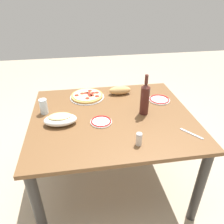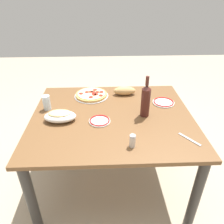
{
  "view_description": "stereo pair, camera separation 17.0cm",
  "coord_description": "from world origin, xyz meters",
  "px_view_note": "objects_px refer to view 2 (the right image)",
  "views": [
    {
      "loc": [
        0.23,
        1.44,
        1.64
      ],
      "look_at": [
        0.0,
        0.0,
        0.76
      ],
      "focal_mm": 34.97,
      "sensor_mm": 36.0,
      "label": 1
    },
    {
      "loc": [
        0.06,
        1.46,
        1.64
      ],
      "look_at": [
        0.0,
        0.0,
        0.76
      ],
      "focal_mm": 34.97,
      "sensor_mm": 36.0,
      "label": 2
    }
  ],
  "objects_px": {
    "baked_pasta_dish": "(60,116)",
    "spice_shaker": "(132,141)",
    "bread_loaf": "(125,91)",
    "water_glass": "(47,103)",
    "wine_bottle": "(146,100)",
    "side_plate_near": "(163,102)",
    "pepperoni_pizza": "(91,95)",
    "side_plate_far": "(100,121)",
    "dining_table": "(112,126)"
  },
  "relations": [
    {
      "from": "baked_pasta_dish",
      "to": "spice_shaker",
      "type": "height_order",
      "value": "spice_shaker"
    },
    {
      "from": "bread_loaf",
      "to": "spice_shaker",
      "type": "bearing_deg",
      "value": 88.67
    },
    {
      "from": "bread_loaf",
      "to": "spice_shaker",
      "type": "height_order",
      "value": "spice_shaker"
    },
    {
      "from": "water_glass",
      "to": "spice_shaker",
      "type": "distance_m",
      "value": 0.81
    },
    {
      "from": "wine_bottle",
      "to": "side_plate_near",
      "type": "relative_size",
      "value": 1.77
    },
    {
      "from": "bread_loaf",
      "to": "pepperoni_pizza",
      "type": "bearing_deg",
      "value": 3.55
    },
    {
      "from": "spice_shaker",
      "to": "baked_pasta_dish",
      "type": "bearing_deg",
      "value": -32.45
    },
    {
      "from": "pepperoni_pizza",
      "to": "side_plate_far",
      "type": "xyz_separation_m",
      "value": [
        -0.08,
        0.43,
        -0.01
      ]
    },
    {
      "from": "spice_shaker",
      "to": "dining_table",
      "type": "bearing_deg",
      "value": -73.35
    },
    {
      "from": "dining_table",
      "to": "wine_bottle",
      "type": "height_order",
      "value": "wine_bottle"
    },
    {
      "from": "baked_pasta_dish",
      "to": "side_plate_near",
      "type": "distance_m",
      "value": 0.88
    },
    {
      "from": "baked_pasta_dish",
      "to": "dining_table",
      "type": "bearing_deg",
      "value": -171.67
    },
    {
      "from": "water_glass",
      "to": "side_plate_near",
      "type": "xyz_separation_m",
      "value": [
        -0.98,
        -0.06,
        -0.05
      ]
    },
    {
      "from": "pepperoni_pizza",
      "to": "water_glass",
      "type": "relative_size",
      "value": 2.53
    },
    {
      "from": "baked_pasta_dish",
      "to": "side_plate_far",
      "type": "height_order",
      "value": "baked_pasta_dish"
    },
    {
      "from": "baked_pasta_dish",
      "to": "spice_shaker",
      "type": "distance_m",
      "value": 0.6
    },
    {
      "from": "pepperoni_pizza",
      "to": "bread_loaf",
      "type": "distance_m",
      "value": 0.31
    },
    {
      "from": "side_plate_near",
      "to": "spice_shaker",
      "type": "height_order",
      "value": "spice_shaker"
    },
    {
      "from": "side_plate_far",
      "to": "water_glass",
      "type": "bearing_deg",
      "value": -25.71
    },
    {
      "from": "pepperoni_pizza",
      "to": "bread_loaf",
      "type": "xyz_separation_m",
      "value": [
        -0.31,
        -0.02,
        0.02
      ]
    },
    {
      "from": "dining_table",
      "to": "water_glass",
      "type": "distance_m",
      "value": 0.57
    },
    {
      "from": "dining_table",
      "to": "pepperoni_pizza",
      "type": "xyz_separation_m",
      "value": [
        0.17,
        -0.34,
        0.12
      ]
    },
    {
      "from": "dining_table",
      "to": "bread_loaf",
      "type": "relative_size",
      "value": 6.13
    },
    {
      "from": "dining_table",
      "to": "baked_pasta_dish",
      "type": "xyz_separation_m",
      "value": [
        0.39,
        0.06,
        0.15
      ]
    },
    {
      "from": "water_glass",
      "to": "spice_shaker",
      "type": "bearing_deg",
      "value": 142.14
    },
    {
      "from": "dining_table",
      "to": "spice_shaker",
      "type": "height_order",
      "value": "spice_shaker"
    },
    {
      "from": "wine_bottle",
      "to": "spice_shaker",
      "type": "relative_size",
      "value": 3.74
    },
    {
      "from": "wine_bottle",
      "to": "bread_loaf",
      "type": "relative_size",
      "value": 1.59
    },
    {
      "from": "wine_bottle",
      "to": "side_plate_far",
      "type": "xyz_separation_m",
      "value": [
        0.35,
        0.08,
        -0.12
      ]
    },
    {
      "from": "dining_table",
      "to": "wine_bottle",
      "type": "xyz_separation_m",
      "value": [
        -0.25,
        0.01,
        0.24
      ]
    },
    {
      "from": "side_plate_near",
      "to": "bread_loaf",
      "type": "xyz_separation_m",
      "value": [
        0.32,
        -0.18,
        0.03
      ]
    },
    {
      "from": "bread_loaf",
      "to": "side_plate_near",
      "type": "bearing_deg",
      "value": 150.88
    },
    {
      "from": "baked_pasta_dish",
      "to": "side_plate_far",
      "type": "bearing_deg",
      "value": 173.93
    },
    {
      "from": "side_plate_far",
      "to": "bread_loaf",
      "type": "bearing_deg",
      "value": -116.92
    },
    {
      "from": "baked_pasta_dish",
      "to": "side_plate_near",
      "type": "xyz_separation_m",
      "value": [
        -0.85,
        -0.24,
        -0.03
      ]
    },
    {
      "from": "baked_pasta_dish",
      "to": "wine_bottle",
      "type": "relative_size",
      "value": 0.74
    },
    {
      "from": "spice_shaker",
      "to": "wine_bottle",
      "type": "bearing_deg",
      "value": -110.83
    },
    {
      "from": "side_plate_near",
      "to": "spice_shaker",
      "type": "distance_m",
      "value": 0.65
    },
    {
      "from": "spice_shaker",
      "to": "side_plate_far",
      "type": "bearing_deg",
      "value": -54.14
    },
    {
      "from": "side_plate_far",
      "to": "spice_shaker",
      "type": "bearing_deg",
      "value": 125.86
    },
    {
      "from": "dining_table",
      "to": "baked_pasta_dish",
      "type": "height_order",
      "value": "baked_pasta_dish"
    },
    {
      "from": "baked_pasta_dish",
      "to": "water_glass",
      "type": "bearing_deg",
      "value": -52.68
    },
    {
      "from": "dining_table",
      "to": "spice_shaker",
      "type": "bearing_deg",
      "value": 106.65
    },
    {
      "from": "side_plate_near",
      "to": "spice_shaker",
      "type": "bearing_deg",
      "value": 58.71
    },
    {
      "from": "wine_bottle",
      "to": "baked_pasta_dish",
      "type": "bearing_deg",
      "value": 4.28
    },
    {
      "from": "baked_pasta_dish",
      "to": "wine_bottle",
      "type": "bearing_deg",
      "value": -175.72
    },
    {
      "from": "side_plate_near",
      "to": "side_plate_far",
      "type": "height_order",
      "value": "same"
    },
    {
      "from": "pepperoni_pizza",
      "to": "side_plate_far",
      "type": "height_order",
      "value": "pepperoni_pizza"
    },
    {
      "from": "side_plate_far",
      "to": "spice_shaker",
      "type": "relative_size",
      "value": 1.85
    },
    {
      "from": "water_glass",
      "to": "side_plate_far",
      "type": "relative_size",
      "value": 0.76
    }
  ]
}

